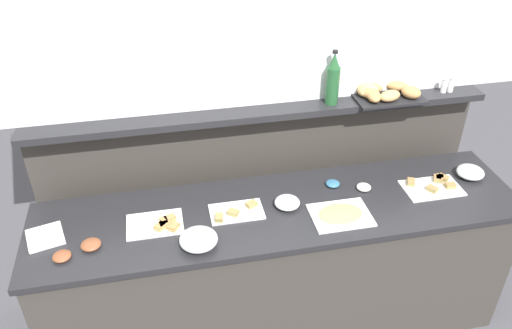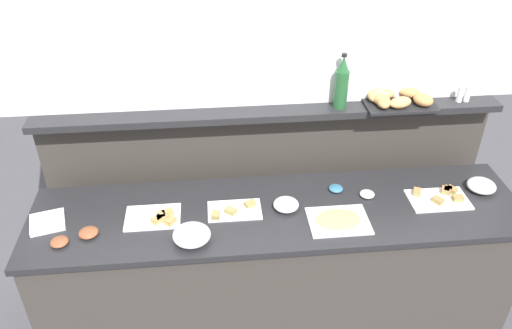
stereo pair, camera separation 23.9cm
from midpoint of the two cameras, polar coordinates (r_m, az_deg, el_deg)
name	(u,v)px [view 2 (the right image)]	position (r m, az deg, el deg)	size (l,w,h in m)	color
ground_plane	(265,256)	(3.81, 2.77, -10.16)	(12.00, 12.00, 0.00)	#4C4C51
buffet_counter	(277,271)	(3.07, 4.57, -11.73)	(2.64, 0.65, 0.91)	#3D3833
back_ledge_unit	(267,190)	(3.30, 3.32, -2.87)	(2.66, 0.22, 1.29)	#3D3833
sandwich_platter_front	(234,210)	(2.74, 0.05, -5.15)	(0.28, 0.17, 0.04)	white
sandwich_platter_side	(157,217)	(2.73, -8.46, -5.82)	(0.29, 0.20, 0.04)	white
sandwich_platter_rear	(440,198)	(3.04, 21.79, -3.49)	(0.32, 0.20, 0.04)	white
cold_cuts_platter	(339,220)	(2.73, 11.59, -6.13)	(0.31, 0.24, 0.02)	silver
glass_bowl_large	(192,235)	(2.56, -4.45, -7.91)	(0.19, 0.19, 0.08)	silver
glass_bowl_medium	(481,186)	(3.20, 25.61, -2.22)	(0.16, 0.16, 0.06)	silver
glass_bowl_small	(286,205)	(2.77, 5.81, -4.54)	(0.14, 0.14, 0.05)	silver
condiment_bowl_teal	(59,242)	(2.68, -18.50, -8.18)	(0.09, 0.09, 0.03)	brown
condiment_bowl_dark	(367,194)	(2.94, 14.46, -3.25)	(0.08, 0.08, 0.03)	silver
condiment_bowl_red	(89,233)	(2.69, -15.59, -7.34)	(0.10, 0.10, 0.03)	brown
condiment_bowl_cream	(336,188)	(2.94, 11.12, -2.68)	(0.08, 0.08, 0.03)	teal
napkin_stack	(47,222)	(2.83, -19.81, -6.09)	(0.17, 0.17, 0.02)	white
wine_bottle_green	(342,84)	(2.93, 11.76, 8.68)	(0.08, 0.08, 0.32)	#23562D
salt_shaker	(460,95)	(3.24, 23.59, 7.03)	(0.03, 0.03, 0.09)	white
pepper_shaker	(467,94)	(3.26, 24.27, 7.03)	(0.03, 0.03, 0.09)	white
bread_basket	(393,98)	(3.08, 17.01, 6.96)	(0.40, 0.26, 0.08)	black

